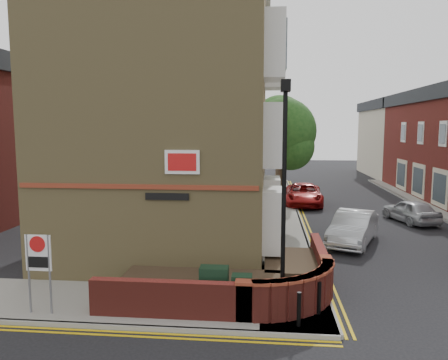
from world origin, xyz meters
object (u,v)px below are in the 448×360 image
Objects in this scene: zone_sign at (39,259)px; silver_car_near at (353,228)px; utility_cabinet_large at (214,288)px; lamppost at (284,197)px.

zone_sign is 13.26m from silver_car_near.
utility_cabinet_large is 0.55× the size of zone_sign.
lamppost is 6.85m from zone_sign.
lamppost is 5.25× the size of utility_cabinet_large.
lamppost is at bearing 6.07° from zone_sign.
lamppost is at bearing -3.01° from utility_cabinet_large.
zone_sign is 0.50× the size of silver_car_near.
silver_car_near is at bearing 40.91° from zone_sign.
zone_sign is at bearing -117.49° from silver_car_near.
lamppost is at bearing -91.52° from silver_car_near.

